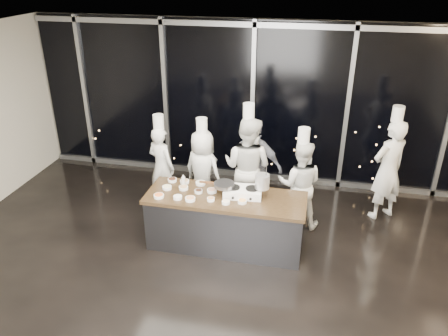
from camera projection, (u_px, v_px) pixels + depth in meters
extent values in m
plane|color=black|center=(212.00, 281.00, 6.27)|extent=(9.00, 9.00, 0.00)
cube|color=beige|center=(253.00, 103.00, 8.65)|extent=(9.00, 0.02, 3.20)
cube|color=white|center=(209.00, 56.00, 4.88)|extent=(9.00, 7.00, 0.02)
cube|color=black|center=(253.00, 103.00, 8.60)|extent=(8.90, 0.04, 3.18)
cube|color=gray|center=(255.00, 24.00, 7.91)|extent=(8.90, 0.08, 0.10)
cube|color=gray|center=(251.00, 175.00, 9.23)|extent=(8.90, 0.08, 0.10)
cube|color=gray|center=(85.00, 93.00, 9.26)|extent=(0.08, 0.08, 3.20)
cube|color=gray|center=(166.00, 98.00, 8.91)|extent=(0.08, 0.08, 3.20)
cube|color=gray|center=(253.00, 104.00, 8.56)|extent=(0.08, 0.08, 3.20)
cube|color=gray|center=(347.00, 110.00, 8.21)|extent=(0.08, 0.08, 3.20)
cube|color=#393A3F|center=(226.00, 223.00, 6.88)|extent=(2.40, 0.80, 0.84)
cube|color=#402C1B|center=(226.00, 198.00, 6.69)|extent=(2.46, 0.86, 0.06)
cube|color=white|center=(243.00, 192.00, 6.67)|extent=(0.60, 0.40, 0.12)
cylinder|color=black|center=(234.00, 187.00, 6.66)|extent=(0.21, 0.21, 0.02)
cylinder|color=black|center=(252.00, 188.00, 6.63)|extent=(0.21, 0.21, 0.02)
cylinder|color=black|center=(233.00, 198.00, 6.53)|extent=(0.04, 0.02, 0.04)
cylinder|color=black|center=(251.00, 199.00, 6.50)|extent=(0.04, 0.02, 0.04)
cylinder|color=gray|center=(224.00, 185.00, 6.66)|extent=(0.34, 0.34, 0.05)
cube|color=#4C2B14|center=(206.00, 183.00, 6.69)|extent=(0.23, 0.05, 0.02)
cylinder|color=silver|center=(262.00, 181.00, 6.58)|extent=(0.24, 0.24, 0.22)
cylinder|color=white|center=(159.00, 196.00, 6.64)|extent=(0.16, 0.16, 0.04)
cylinder|color=orange|center=(159.00, 195.00, 6.63)|extent=(0.13, 0.13, 0.01)
cylinder|color=white|center=(167.00, 188.00, 6.88)|extent=(0.15, 0.15, 0.04)
cylinder|color=beige|center=(167.00, 187.00, 6.87)|extent=(0.12, 0.12, 0.01)
cylinder|color=white|center=(172.00, 180.00, 7.11)|extent=(0.15, 0.15, 0.04)
cylinder|color=#341A0F|center=(172.00, 179.00, 7.10)|extent=(0.12, 0.12, 0.01)
cylinder|color=white|center=(178.00, 197.00, 6.60)|extent=(0.14, 0.14, 0.04)
cylinder|color=white|center=(178.00, 196.00, 6.59)|extent=(0.11, 0.11, 0.01)
cylinder|color=white|center=(183.00, 188.00, 6.87)|extent=(0.15, 0.15, 0.04)
cylinder|color=tan|center=(183.00, 187.00, 6.86)|extent=(0.12, 0.12, 0.01)
cylinder|color=white|center=(185.00, 182.00, 7.06)|extent=(0.15, 0.15, 0.04)
cylinder|color=#A47D52|center=(185.00, 181.00, 7.05)|extent=(0.12, 0.12, 0.01)
cylinder|color=white|center=(190.00, 199.00, 6.55)|extent=(0.16, 0.16, 0.04)
cylinder|color=#E0915C|center=(190.00, 198.00, 6.55)|extent=(0.13, 0.13, 0.01)
cylinder|color=white|center=(199.00, 191.00, 6.77)|extent=(0.12, 0.12, 0.04)
cylinder|color=black|center=(199.00, 190.00, 6.76)|extent=(0.10, 0.10, 0.01)
cylinder|color=white|center=(201.00, 183.00, 7.01)|extent=(0.16, 0.16, 0.04)
cylinder|color=beige|center=(201.00, 182.00, 7.01)|extent=(0.13, 0.13, 0.01)
cylinder|color=white|center=(211.00, 199.00, 6.55)|extent=(0.12, 0.12, 0.04)
cylinder|color=tan|center=(211.00, 198.00, 6.54)|extent=(0.10, 0.10, 0.01)
cylinder|color=white|center=(212.00, 191.00, 6.79)|extent=(0.15, 0.15, 0.04)
cylinder|color=tan|center=(212.00, 190.00, 6.78)|extent=(0.13, 0.13, 0.01)
cylinder|color=white|center=(226.00, 202.00, 6.47)|extent=(0.12, 0.12, 0.04)
cylinder|color=beige|center=(226.00, 201.00, 6.46)|extent=(0.10, 0.10, 0.01)
cylinder|color=white|center=(231.00, 192.00, 6.75)|extent=(0.15, 0.15, 0.04)
cylinder|color=brown|center=(231.00, 191.00, 6.74)|extent=(0.12, 0.12, 0.01)
cylinder|color=white|center=(242.00, 201.00, 6.49)|extent=(0.14, 0.14, 0.04)
cylinder|color=#ECA24E|center=(242.00, 201.00, 6.48)|extent=(0.11, 0.11, 0.01)
cylinder|color=silver|center=(183.00, 182.00, 6.93)|extent=(0.06, 0.06, 0.16)
cone|color=silver|center=(183.00, 176.00, 6.88)|extent=(0.05, 0.05, 0.05)
imported|color=silver|center=(162.00, 167.00, 7.94)|extent=(0.65, 0.56, 1.52)
cylinder|color=white|center=(159.00, 122.00, 7.57)|extent=(0.25, 0.25, 0.26)
imported|color=silver|center=(203.00, 171.00, 7.76)|extent=(0.87, 0.72, 1.53)
cylinder|color=white|center=(202.00, 126.00, 7.39)|extent=(0.24, 0.24, 0.26)
imported|color=silver|center=(247.00, 167.00, 7.57)|extent=(1.04, 0.91, 1.83)
cylinder|color=white|center=(249.00, 111.00, 7.13)|extent=(0.23, 0.23, 0.26)
imported|color=#131C35|center=(255.00, 166.00, 7.74)|extent=(1.08, 0.63, 1.72)
imported|color=silver|center=(300.00, 184.00, 7.30)|extent=(0.75, 0.59, 1.54)
cylinder|color=white|center=(304.00, 136.00, 6.92)|extent=(0.19, 0.19, 0.26)
imported|color=silver|center=(388.00, 170.00, 7.48)|extent=(0.79, 0.74, 1.82)
cylinder|color=white|center=(398.00, 114.00, 7.04)|extent=(0.27, 0.27, 0.26)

